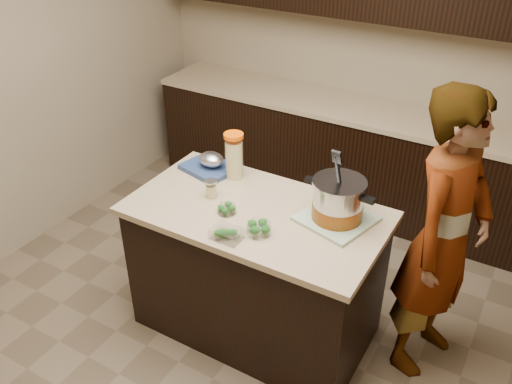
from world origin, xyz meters
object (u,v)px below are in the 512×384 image
at_px(island, 256,271).
at_px(lemonade_pitcher, 234,157).
at_px(person, 444,239).
at_px(stock_pot, 338,202).

height_order(island, lemonade_pitcher, lemonade_pitcher).
distance_m(island, person, 1.11).
bearing_deg(lemonade_pitcher, stock_pot, -9.21).
bearing_deg(lemonade_pitcher, person, 2.79).
distance_m(stock_pot, person, 0.60).
distance_m(island, stock_pot, 0.72).
bearing_deg(person, lemonade_pitcher, 106.95).
bearing_deg(person, island, 122.17).
distance_m(stock_pot, lemonade_pitcher, 0.75).
distance_m(lemonade_pitcher, person, 1.30).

